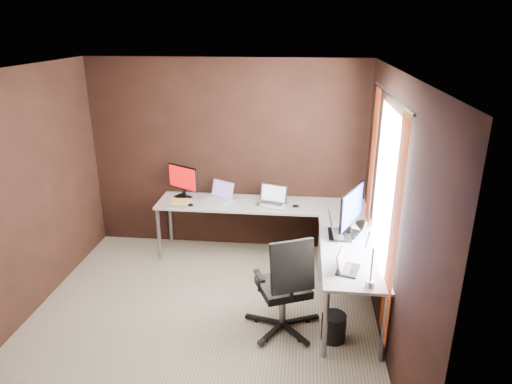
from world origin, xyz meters
TOP-DOWN VIEW (x-y plane):
  - room at (0.34, 0.07)m, footprint 3.60×3.60m
  - desk at (0.84, 1.04)m, footprint 2.65×2.25m
  - drawer_pedestal at (1.43, 1.15)m, footprint 0.42×0.50m
  - monitor_left at (-0.56, 1.61)m, footprint 0.44×0.27m
  - monitor_right at (1.52, 0.70)m, footprint 0.29×0.59m
  - laptop_white at (-0.07, 1.58)m, footprint 0.42×0.38m
  - laptop_silver at (0.62, 1.49)m, footprint 0.41×0.35m
  - laptop_black_big at (1.38, 0.66)m, footprint 0.25×0.34m
  - laptop_black_small at (1.42, -0.08)m, footprint 0.26×0.31m
  - book_stack at (-0.52, 1.31)m, footprint 0.24×0.20m
  - mouse_left at (-0.40, 1.30)m, footprint 0.10×0.07m
  - mouse_corner at (0.92, 1.41)m, footprint 0.09×0.07m
  - desk_lamp at (1.54, -0.29)m, footprint 0.19×0.22m
  - office_chair at (0.86, -0.05)m, footprint 0.60×0.63m
  - wastebasket at (1.34, -0.15)m, footprint 0.29×0.29m

SIDE VIEW (x-z plane):
  - wastebasket at x=1.34m, z-range 0.00..0.27m
  - drawer_pedestal at x=1.43m, z-range 0.00..0.60m
  - office_chair at x=0.86m, z-range -0.22..0.84m
  - desk at x=0.84m, z-range 0.31..1.04m
  - mouse_corner at x=0.92m, z-range 0.73..0.77m
  - mouse_left at x=-0.40m, z-range 0.73..0.77m
  - book_stack at x=-0.52m, z-range 0.73..0.80m
  - laptop_black_small at x=1.42m, z-range 0.68..0.86m
  - laptop_black_big at x=1.38m, z-range 0.67..0.89m
  - laptop_white at x=-0.07m, z-range 0.67..0.90m
  - laptop_silver at x=0.62m, z-range 0.66..0.90m
  - monitor_left at x=-0.56m, z-range 0.76..1.18m
  - monitor_right at x=1.52m, z-range 0.76..1.28m
  - desk_lamp at x=1.54m, z-range 0.80..1.39m
  - room at x=0.34m, z-range 0.03..2.53m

